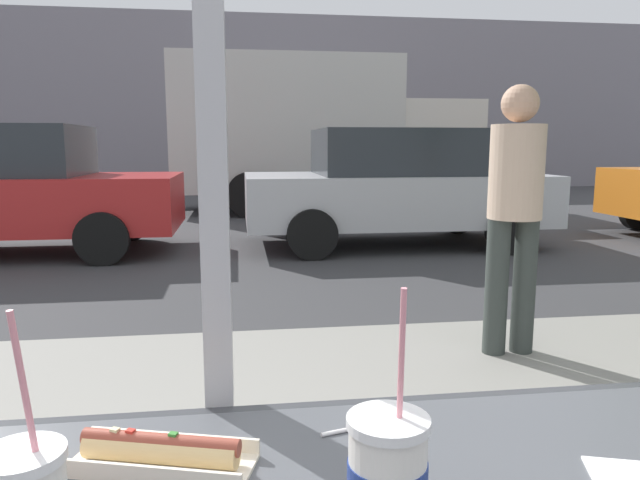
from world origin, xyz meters
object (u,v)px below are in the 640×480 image
at_px(hotdog_tray_far, 161,452).
at_px(pedestrian, 515,203).
at_px(parked_car_silver, 395,186).
at_px(box_truck, 316,131).
at_px(parked_car_red, 5,189).
at_px(soda_cup_left, 387,475).

relative_size(hotdog_tray_far, pedestrian, 0.18).
xyz_separation_m(hotdog_tray_far, parked_car_silver, (2.32, 7.29, -0.14)).
distance_m(box_truck, pedestrian, 9.43).
bearing_deg(hotdog_tray_far, parked_car_silver, 72.31).
xyz_separation_m(hotdog_tray_far, box_truck, (1.81, 11.90, 0.73)).
xyz_separation_m(hotdog_tray_far, parked_car_red, (-2.88, 7.29, -0.13)).
xyz_separation_m(parked_car_silver, pedestrian, (-0.56, -4.79, 0.24)).
relative_size(parked_car_red, box_truck, 0.67).
bearing_deg(parked_car_red, hotdog_tray_far, -68.46).
relative_size(hotdog_tray_far, parked_car_red, 0.07).
distance_m(hotdog_tray_far, box_truck, 12.06).
height_order(hotdog_tray_far, pedestrian, pedestrian).
height_order(box_truck, pedestrian, box_truck).
bearing_deg(box_truck, parked_car_red, -135.45).
bearing_deg(box_truck, parked_car_silver, -83.64).
xyz_separation_m(parked_car_red, pedestrian, (4.64, -4.79, 0.22)).
height_order(hotdog_tray_far, box_truck, box_truck).
xyz_separation_m(soda_cup_left, parked_car_red, (-3.16, 7.48, -0.19)).
distance_m(parked_car_red, box_truck, 6.64).
height_order(soda_cup_left, parked_car_red, parked_car_red).
relative_size(soda_cup_left, pedestrian, 0.19).
bearing_deg(parked_car_silver, soda_cup_left, -105.24).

